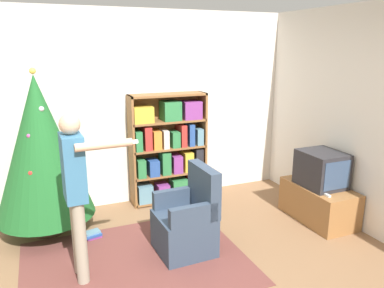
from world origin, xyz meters
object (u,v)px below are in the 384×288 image
at_px(bookshelf, 169,150).
at_px(television, 322,169).
at_px(christmas_tree, 41,148).
at_px(armchair, 188,223).
at_px(standing_person, 76,185).

height_order(bookshelf, television, bookshelf).
bearing_deg(christmas_tree, television, -16.82).
height_order(christmas_tree, armchair, christmas_tree).
height_order(bookshelf, standing_person, standing_person).
distance_m(television, christmas_tree, 3.31).
xyz_separation_m(bookshelf, television, (1.52, -1.31, -0.07)).
xyz_separation_m(bookshelf, christmas_tree, (-1.63, -0.36, 0.28)).
xyz_separation_m(christmas_tree, standing_person, (0.26, -1.07, -0.10)).
height_order(television, armchair, armchair).
height_order(armchair, standing_person, standing_person).
bearing_deg(armchair, standing_person, -88.70).
xyz_separation_m(armchair, standing_person, (-1.10, -0.06, 0.61)).
bearing_deg(television, standing_person, -177.64).
distance_m(christmas_tree, standing_person, 1.11).
bearing_deg(bookshelf, armchair, -101.19).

